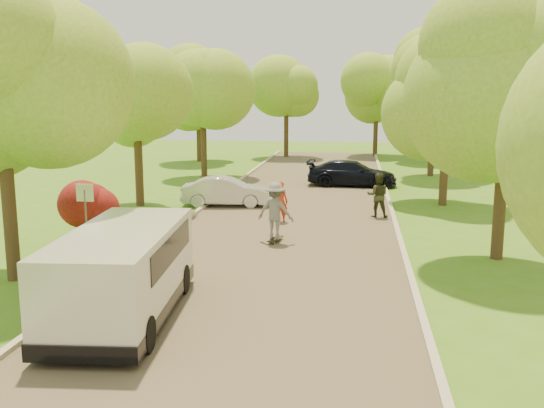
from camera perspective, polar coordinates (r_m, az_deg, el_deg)
The scene contains 23 objects.
ground at distance 14.62m, azimuth -2.47°, elevation -9.34°, with size 100.00×100.00×0.00m, color #44721B.
road at distance 22.23m, azimuth 1.26°, elevation -2.45°, with size 8.00×60.00×0.01m, color #4C4438.
curb_left at distance 23.03m, azimuth -8.81°, elevation -1.98°, with size 0.18×60.00×0.12m, color #B2AD9E.
curb_right at distance 22.13m, azimuth 11.74°, elevation -2.58°, with size 0.18×60.00×0.12m, color #B2AD9E.
street_sign at distance 19.69m, azimuth -17.16°, elevation 0.06°, with size 0.55×0.06×2.17m.
red_shrub at distance 21.32m, azimuth -16.62°, elevation -0.43°, with size 1.70×1.70×1.95m.
tree_l_mida at distance 17.00m, azimuth -23.69°, elevation 10.34°, with size 4.71×4.60×7.39m.
tree_l_midb at distance 27.19m, azimuth -12.29°, elevation 9.39°, with size 4.30×4.20×6.62m.
tree_l_far at distance 36.64m, azimuth -6.23°, elevation 11.12°, with size 4.92×4.80×7.79m.
tree_r_mida at distance 19.08m, azimuth 22.06°, elevation 11.45°, with size 5.13×5.00×7.95m.
tree_r_midb at distance 27.83m, azimuth 16.63°, elevation 9.82°, with size 4.51×4.40×7.01m.
tree_r_far at distance 37.84m, azimuth 15.42°, elevation 11.34°, with size 5.33×5.20×8.34m.
tree_bg_a at distance 44.98m, azimuth -6.71°, elevation 10.76°, with size 5.12×5.00×7.72m.
tree_bg_b at distance 45.89m, azimuth 15.37°, elevation 10.73°, with size 5.12×5.00×7.95m.
tree_bg_c at distance 47.83m, azimuth 1.62°, elevation 10.44°, with size 4.92×4.80×7.33m.
tree_bg_d at distance 49.56m, azimuth 10.10°, elevation 10.62°, with size 5.12×5.00×7.72m.
minivan at distance 13.81m, azimuth -13.81°, elevation -6.21°, with size 2.55×5.55×2.01m.
silver_sedan at distance 26.97m, azimuth -4.33°, elevation 1.18°, with size 1.37×3.92×1.29m, color silver.
dark_sedan at distance 33.02m, azimuth 7.52°, elevation 2.89°, with size 1.95×4.79×1.39m, color black.
longboard at distance 20.38m, azimuth 0.32°, elevation -3.33°, with size 0.46×1.01×0.11m.
skateboarder at distance 20.18m, azimuth 0.32°, elevation -0.64°, with size 1.23×0.71×1.91m, color slate.
person_striped at distance 23.48m, azimuth 0.81°, elevation 0.22°, with size 0.58×0.38×1.60m, color #B62F1B.
person_olive at distance 24.72m, azimuth 9.92°, elevation 0.81°, with size 0.87×0.68×1.80m, color #2E301D.
Camera 1 is at (2.52, -13.53, 4.92)m, focal length 40.00 mm.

